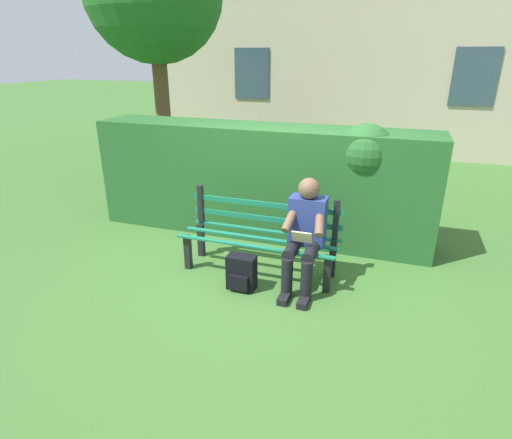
{
  "coord_description": "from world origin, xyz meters",
  "views": [
    {
      "loc": [
        -1.32,
        3.98,
        2.33
      ],
      "look_at": [
        0.0,
        0.1,
        0.68
      ],
      "focal_mm": 29.11,
      "sensor_mm": 36.0,
      "label": 1
    }
  ],
  "objects": [
    {
      "name": "park_bench",
      "position": [
        0.0,
        -0.07,
        0.43
      ],
      "size": [
        1.77,
        0.51,
        0.89
      ],
      "color": "black",
      "rests_on": "ground"
    },
    {
      "name": "ground",
      "position": [
        0.0,
        0.0,
        0.0
      ],
      "size": [
        60.0,
        60.0,
        0.0
      ],
      "primitive_type": "plane",
      "color": "#3D6B2D"
    },
    {
      "name": "backpack",
      "position": [
        0.06,
        0.4,
        0.18
      ],
      "size": [
        0.3,
        0.24,
        0.38
      ],
      "color": "black",
      "rests_on": "ground"
    },
    {
      "name": "hedge_backdrop",
      "position": [
        0.33,
        -1.11,
        0.78
      ],
      "size": [
        4.48,
        0.81,
        1.58
      ],
      "color": "#265B28",
      "rests_on": "ground"
    },
    {
      "name": "building_facade",
      "position": [
        -0.2,
        -7.89,
        3.32
      ],
      "size": [
        10.11,
        3.0,
        6.64
      ],
      "color": "#BCAD93",
      "rests_on": "ground"
    },
    {
      "name": "person_seated",
      "position": [
        -0.53,
        0.1,
        0.61
      ],
      "size": [
        0.44,
        0.73,
        1.16
      ],
      "color": "navy",
      "rests_on": "ground"
    }
  ]
}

